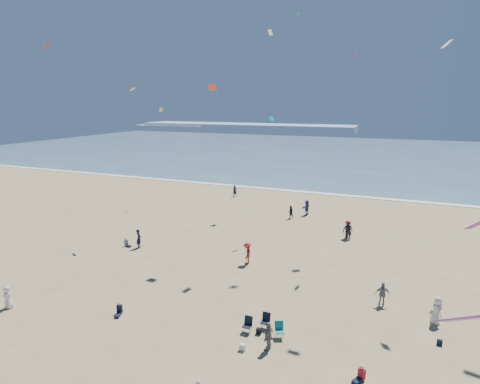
% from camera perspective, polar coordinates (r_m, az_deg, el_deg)
% --- Properties ---
extents(ocean, '(220.00, 100.00, 0.06)m').
position_cam_1_polar(ocean, '(108.35, 16.44, 5.63)').
color(ocean, '#476B84').
rests_on(ocean, ground).
extents(surf_line, '(220.00, 1.20, 0.08)m').
position_cam_1_polar(surf_line, '(59.49, 11.55, -0.15)').
color(surf_line, white).
rests_on(surf_line, ground).
extents(headland_far, '(110.00, 20.00, 3.20)m').
position_cam_1_polar(headland_far, '(195.39, 0.81, 9.88)').
color(headland_far, '#7A8EA8').
rests_on(headland_far, ground).
extents(headland_near, '(40.00, 14.00, 2.00)m').
position_cam_1_polar(headland_near, '(208.81, -10.15, 9.74)').
color(headland_near, '#7A8EA8').
rests_on(headland_near, ground).
extents(standing_flyers, '(30.90, 44.81, 1.95)m').
position_cam_1_polar(standing_flyers, '(33.02, 8.45, -9.57)').
color(standing_flyers, slate).
rests_on(standing_flyers, ground).
extents(seated_group, '(23.86, 24.67, 0.84)m').
position_cam_1_polar(seated_group, '(23.20, -8.72, -21.77)').
color(seated_group, white).
rests_on(seated_group, ground).
extents(chair_cluster, '(2.70, 1.41, 1.00)m').
position_cam_1_polar(chair_cluster, '(24.24, 3.65, -19.68)').
color(chair_cluster, black).
rests_on(chair_cluster, ground).
extents(white_tote, '(0.35, 0.20, 0.40)m').
position_cam_1_polar(white_tote, '(23.02, 0.38, -22.57)').
color(white_tote, silver).
rests_on(white_tote, ground).
extents(black_backpack, '(0.30, 0.22, 0.38)m').
position_cam_1_polar(black_backpack, '(24.33, 2.88, -20.42)').
color(black_backpack, black).
rests_on(black_backpack, ground).
extents(navy_bag, '(0.28, 0.18, 0.34)m').
position_cam_1_polar(navy_bag, '(26.16, 28.14, -19.55)').
color(navy_bag, black).
rests_on(navy_bag, ground).
extents(kites_aloft, '(38.55, 45.54, 31.17)m').
position_cam_1_polar(kites_aloft, '(25.79, 19.87, 13.99)').
color(kites_aloft, green).
rests_on(kites_aloft, ground).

